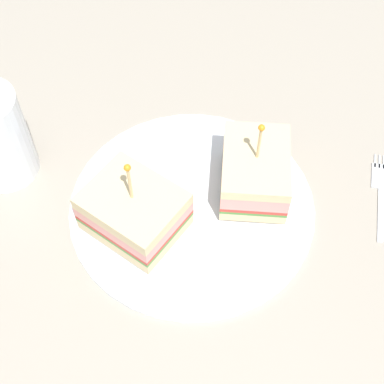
# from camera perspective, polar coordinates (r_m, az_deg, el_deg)

# --- Properties ---
(ground_plane) EXTENTS (1.11, 1.11, 0.02)m
(ground_plane) POSITION_cam_1_polar(r_m,az_deg,el_deg) (0.63, -0.00, -2.06)
(ground_plane) COLOR #9E9384
(plate) EXTENTS (0.27, 0.27, 0.01)m
(plate) POSITION_cam_1_polar(r_m,az_deg,el_deg) (0.62, -0.00, -1.31)
(plate) COLOR white
(plate) RESTS_ON ground_plane
(sandwich_half_front) EXTENTS (0.10, 0.12, 0.10)m
(sandwich_half_front) POSITION_cam_1_polar(r_m,az_deg,el_deg) (0.61, 6.55, 1.96)
(sandwich_half_front) COLOR beige
(sandwich_half_front) RESTS_ON plate
(sandwich_half_back) EXTENTS (0.12, 0.12, 0.10)m
(sandwich_half_back) POSITION_cam_1_polar(r_m,az_deg,el_deg) (0.58, -5.98, -1.96)
(sandwich_half_back) COLOR beige
(sandwich_half_back) RESTS_ON plate
(fork) EXTENTS (0.07, 0.11, 0.00)m
(fork) POSITION_cam_1_polar(r_m,az_deg,el_deg) (0.67, 18.89, 0.57)
(fork) COLOR silver
(fork) RESTS_ON ground_plane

